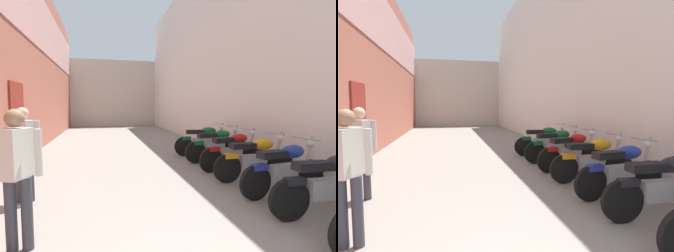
% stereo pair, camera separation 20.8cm
% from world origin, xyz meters
% --- Properties ---
extents(ground_plane, '(36.39, 36.39, 0.00)m').
position_xyz_m(ground_plane, '(0.00, 8.19, 0.00)').
color(ground_plane, gray).
extents(building_left, '(0.45, 20.39, 6.56)m').
position_xyz_m(building_left, '(-3.31, 10.13, 3.30)').
color(building_left, '#B76651').
rests_on(building_left, ground).
extents(building_right, '(0.45, 20.39, 7.47)m').
position_xyz_m(building_right, '(3.31, 10.19, 3.73)').
color(building_right, silver).
rests_on(building_right, ground).
extents(building_far_end, '(9.23, 2.00, 4.94)m').
position_xyz_m(building_far_end, '(0.00, 21.39, 2.47)').
color(building_far_end, beige).
rests_on(building_far_end, ground).
extents(motorcycle_third, '(1.85, 0.58, 1.04)m').
position_xyz_m(motorcycle_third, '(2.18, 3.12, 0.50)').
color(motorcycle_third, black).
rests_on(motorcycle_third, ground).
extents(motorcycle_fourth, '(1.85, 0.58, 1.04)m').
position_xyz_m(motorcycle_fourth, '(2.17, 4.06, 0.50)').
color(motorcycle_fourth, black).
rests_on(motorcycle_fourth, ground).
extents(motorcycle_fifth, '(1.85, 0.58, 1.04)m').
position_xyz_m(motorcycle_fifth, '(2.18, 4.99, 0.50)').
color(motorcycle_fifth, black).
rests_on(motorcycle_fifth, ground).
extents(motorcycle_sixth, '(1.84, 0.58, 1.04)m').
position_xyz_m(motorcycle_sixth, '(2.17, 5.95, 0.50)').
color(motorcycle_sixth, black).
rests_on(motorcycle_sixth, ground).
extents(motorcycle_seventh, '(1.85, 0.58, 1.04)m').
position_xyz_m(motorcycle_seventh, '(2.18, 6.90, 0.50)').
color(motorcycle_seventh, black).
rests_on(motorcycle_seventh, ground).
extents(motorcycle_eighth, '(1.85, 0.58, 1.04)m').
position_xyz_m(motorcycle_eighth, '(2.18, 7.87, 0.50)').
color(motorcycle_eighth, black).
rests_on(motorcycle_eighth, ground).
extents(pedestrian_mid_alley, '(0.52, 0.39, 1.57)m').
position_xyz_m(pedestrian_mid_alley, '(-1.85, 3.26, 0.92)').
color(pedestrian_mid_alley, '#383842').
rests_on(pedestrian_mid_alley, ground).
extents(pedestrian_further_down, '(0.52, 0.35, 1.57)m').
position_xyz_m(pedestrian_further_down, '(-2.20, 4.87, 0.92)').
color(pedestrian_further_down, '#383842').
rests_on(pedestrian_further_down, ground).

